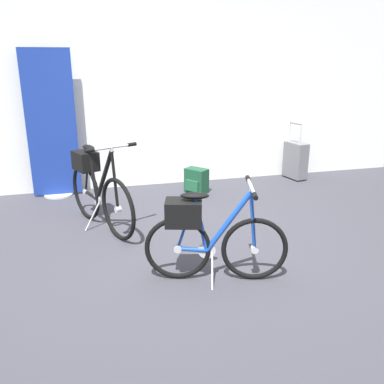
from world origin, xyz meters
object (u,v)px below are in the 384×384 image
(floor_banner_stand, at_px, (52,132))
(folding_bike_foreground, at_px, (207,235))
(display_bike_left, at_px, (97,187))
(backpack_on_floor, at_px, (196,181))
(rolling_suitcase, at_px, (295,160))

(floor_banner_stand, distance_m, folding_bike_foreground, 2.87)
(display_bike_left, relative_size, backpack_on_floor, 3.71)
(display_bike_left, distance_m, rolling_suitcase, 3.11)
(backpack_on_floor, bearing_deg, floor_banner_stand, 169.10)
(display_bike_left, relative_size, rolling_suitcase, 1.49)
(floor_banner_stand, distance_m, rolling_suitcase, 3.41)
(rolling_suitcase, xyz_separation_m, backpack_on_floor, (-1.59, -0.28, -0.12))
(floor_banner_stand, height_order, folding_bike_foreground, floor_banner_stand)
(folding_bike_foreground, height_order, display_bike_left, display_bike_left)
(display_bike_left, height_order, backpack_on_floor, display_bike_left)
(floor_banner_stand, xyz_separation_m, backpack_on_floor, (1.77, -0.34, -0.67))
(display_bike_left, height_order, rolling_suitcase, display_bike_left)
(rolling_suitcase, relative_size, backpack_on_floor, 2.49)
(rolling_suitcase, bearing_deg, folding_bike_foreground, -130.43)
(floor_banner_stand, height_order, rolling_suitcase, floor_banner_stand)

